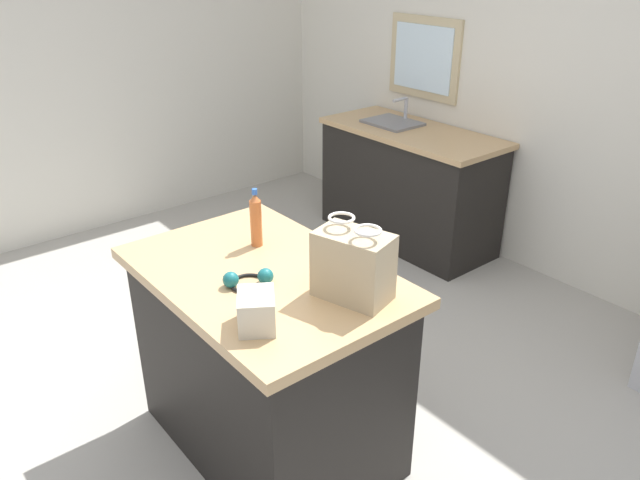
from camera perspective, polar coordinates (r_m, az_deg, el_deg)
The scene contains 9 objects.
ground at distance 3.21m, azimuth -3.40°, elevation -15.85°, with size 6.81×6.81×0.00m, color #ADA89E.
back_wall at distance 4.27m, azimuth 22.95°, elevation 13.70°, with size 5.68×0.13×2.75m.
left_wall at distance 5.05m, azimuth -23.94°, elevation 15.14°, with size 0.10×4.68×2.75m.
kitchen_island at distance 2.78m, azimuth -4.88°, elevation -11.12°, with size 1.20×0.80×0.92m.
sink_counter at distance 4.80m, azimuth 8.16°, elevation 5.14°, with size 1.42×0.62×1.07m.
shopping_bag at distance 2.29m, azimuth 3.04°, elevation -2.36°, with size 0.32×0.24×0.31m.
small_box at distance 2.16m, azimuth -5.90°, elevation -6.53°, with size 0.16×0.13×0.13m, color beige.
bottle at distance 2.70m, azimuth -5.95°, elevation 1.85°, with size 0.05×0.05×0.27m.
ear_defenders at distance 2.43m, azimuth -6.65°, elevation -3.69°, with size 0.20×0.20×0.06m.
Camera 1 is at (1.96, -1.37, 2.13)m, focal length 34.58 mm.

